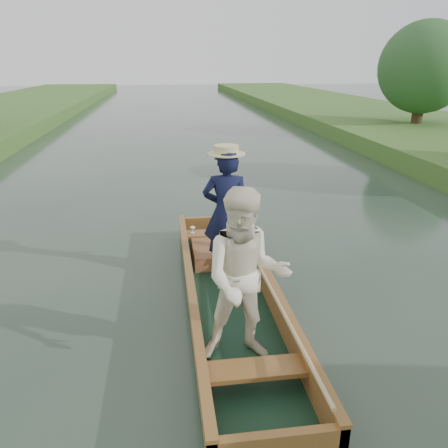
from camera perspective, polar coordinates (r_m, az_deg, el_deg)
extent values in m
plane|color=#283D30|center=(5.81, 0.82, -10.90)|extent=(120.00, 120.00, 0.00)
cylinder|color=#47331E|center=(20.44, 24.04, 13.63)|extent=(0.44, 0.44, 2.41)
sphere|color=#224D1F|center=(20.36, 24.72, 18.09)|extent=(3.63, 3.63, 3.63)
sphere|color=#224D1F|center=(20.94, 25.56, 16.88)|extent=(2.20, 2.20, 2.20)
cube|color=#133320|center=(5.78, 0.82, -10.56)|extent=(1.10, 5.00, 0.08)
cube|color=#965D2E|center=(5.64, -4.37, -9.15)|extent=(0.08, 5.00, 0.32)
cube|color=#965D2E|center=(5.77, 5.90, -8.45)|extent=(0.08, 5.00, 0.32)
cube|color=#965D2E|center=(7.90, -1.83, -0.17)|extent=(1.10, 0.08, 0.32)
cube|color=#965D2E|center=(5.55, -4.42, -7.53)|extent=(0.10, 5.00, 0.04)
cube|color=#965D2E|center=(5.69, 5.96, -6.86)|extent=(0.10, 5.00, 0.04)
cube|color=#965D2E|center=(7.36, -1.37, -1.25)|extent=(0.94, 0.30, 0.05)
cube|color=#965D2E|center=(4.34, 4.16, -18.38)|extent=(0.94, 0.30, 0.05)
imported|color=#101335|center=(6.20, 0.29, 1.45)|extent=(0.74, 0.55, 1.85)
cylinder|color=beige|center=(5.97, 0.30, 9.49)|extent=(0.52, 0.52, 0.12)
imported|color=white|center=(4.37, 2.89, -7.05)|extent=(0.96, 0.78, 1.85)
cube|color=#A33B34|center=(6.92, -0.56, -3.72)|extent=(0.85, 0.90, 0.22)
sphere|color=tan|center=(6.78, 2.07, -2.16)|extent=(0.21, 0.21, 0.21)
sphere|color=tan|center=(6.71, 2.10, -0.92)|extent=(0.16, 0.16, 0.16)
sphere|color=tan|center=(6.67, 1.61, -0.39)|extent=(0.06, 0.06, 0.06)
sphere|color=tan|center=(6.69, 2.60, -0.34)|extent=(0.06, 0.06, 0.06)
sphere|color=tan|center=(6.65, 2.19, -1.25)|extent=(0.06, 0.06, 0.06)
sphere|color=tan|center=(6.73, 1.29, -2.02)|extent=(0.08, 0.08, 0.08)
sphere|color=tan|center=(6.76, 2.91, -1.93)|extent=(0.08, 0.08, 0.08)
sphere|color=tan|center=(6.77, 1.65, -3.00)|extent=(0.09, 0.09, 0.09)
sphere|color=tan|center=(6.79, 2.55, -2.95)|extent=(0.09, 0.09, 0.09)
cylinder|color=silver|center=(7.32, -4.11, -1.16)|extent=(0.07, 0.07, 0.01)
cylinder|color=silver|center=(7.31, -4.12, -0.87)|extent=(0.01, 0.01, 0.08)
ellipsoid|color=silver|center=(7.29, -4.13, -0.47)|extent=(0.09, 0.09, 0.05)
cylinder|color=tan|center=(5.50, 5.59, -7.39)|extent=(0.04, 4.51, 0.20)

